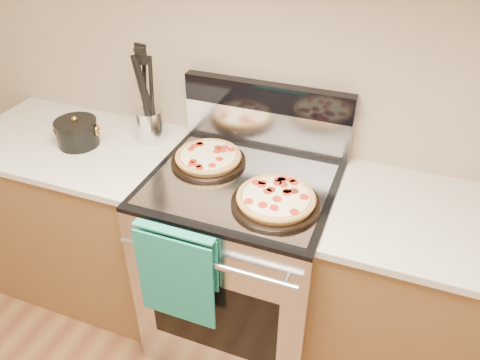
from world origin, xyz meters
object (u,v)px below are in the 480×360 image
(range_body, at_px, (242,263))
(saucepan, at_px, (77,134))
(utensil_crock, at_px, (150,126))
(pepperoni_pizza_back, at_px, (208,158))
(pepperoni_pizza_front, at_px, (276,200))

(range_body, relative_size, saucepan, 4.89)
(range_body, bearing_deg, utensil_crock, 161.74)
(range_body, bearing_deg, pepperoni_pizza_back, 158.75)
(pepperoni_pizza_back, height_order, saucepan, saucepan)
(range_body, bearing_deg, pepperoni_pizza_front, -31.64)
(range_body, relative_size, pepperoni_pizza_back, 2.84)
(utensil_crock, height_order, saucepan, utensil_crock)
(pepperoni_pizza_front, bearing_deg, range_body, 148.36)
(range_body, height_order, pepperoni_pizza_back, pepperoni_pizza_back)
(utensil_crock, xyz_separation_m, saucepan, (-0.30, -0.15, -0.02))
(pepperoni_pizza_back, relative_size, saucepan, 1.72)
(pepperoni_pizza_back, bearing_deg, utensil_crock, 163.37)
(range_body, relative_size, utensil_crock, 5.74)
(range_body, distance_m, utensil_crock, 0.77)
(pepperoni_pizza_front, bearing_deg, saucepan, 172.53)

